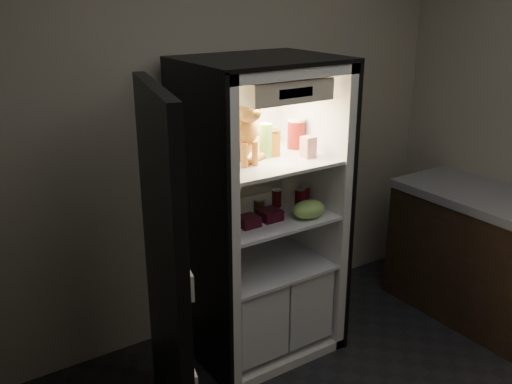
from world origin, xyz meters
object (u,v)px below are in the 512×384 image
(pepper_jar, at_px, (296,133))
(berry_box_left, at_px, (248,221))
(cream_carton, at_px, (308,147))
(grape_bag, at_px, (309,209))
(soda_can_c, at_px, (300,198))
(berry_box_right, at_px, (270,215))
(tabby_cat, at_px, (239,134))
(refrigerator, at_px, (257,232))
(mayo_tub, at_px, (253,141))
(salsa_jar, at_px, (273,143))
(soda_can_a, at_px, (277,198))
(parmesan_shaker, at_px, (266,140))
(condiment_jar, at_px, (259,206))
(soda_can_b, at_px, (304,195))

(pepper_jar, relative_size, berry_box_left, 1.62)
(cream_carton, relative_size, berry_box_left, 1.08)
(cream_carton, height_order, grape_bag, cream_carton)
(pepper_jar, distance_m, soda_can_c, 0.40)
(berry_box_left, bearing_deg, berry_box_right, 3.25)
(tabby_cat, height_order, grape_bag, tabby_cat)
(pepper_jar, bearing_deg, refrigerator, -176.81)
(mayo_tub, height_order, salsa_jar, salsa_jar)
(mayo_tub, bearing_deg, soda_can_c, -47.20)
(salsa_jar, xyz_separation_m, soda_can_a, (0.05, 0.03, -0.37))
(tabby_cat, relative_size, mayo_tub, 3.74)
(parmesan_shaker, bearing_deg, pepper_jar, 12.60)
(soda_can_a, bearing_deg, parmesan_shaker, -162.04)
(berry_box_left, bearing_deg, condiment_jar, 38.30)
(salsa_jar, bearing_deg, soda_can_c, -17.18)
(refrigerator, distance_m, parmesan_shaker, 0.60)
(refrigerator, relative_size, pepper_jar, 10.04)
(tabby_cat, height_order, soda_can_a, tabby_cat)
(tabby_cat, xyz_separation_m, grape_bag, (0.34, -0.24, -0.46))
(soda_can_c, distance_m, berry_box_right, 0.29)
(parmesan_shaker, height_order, soda_can_b, parmesan_shaker)
(berry_box_right, bearing_deg, parmesan_shaker, 66.68)
(soda_can_b, xyz_separation_m, berry_box_right, (-0.33, -0.09, -0.03))
(soda_can_c, distance_m, condiment_jar, 0.28)
(soda_can_b, distance_m, soda_can_c, 0.05)
(pepper_jar, xyz_separation_m, soda_can_a, (-0.16, -0.03, -0.39))
(tabby_cat, distance_m, parmesan_shaker, 0.19)
(refrigerator, distance_m, soda_can_b, 0.38)
(soda_can_a, height_order, soda_can_b, soda_can_b)
(tabby_cat, bearing_deg, cream_carton, -20.67)
(condiment_jar, bearing_deg, salsa_jar, 1.28)
(refrigerator, xyz_separation_m, condiment_jar, (-0.02, -0.04, 0.20))
(refrigerator, height_order, soda_can_c, refrigerator)
(cream_carton, xyz_separation_m, soda_can_a, (-0.10, 0.18, -0.36))
(parmesan_shaker, xyz_separation_m, grape_bag, (0.16, -0.22, -0.40))
(grape_bag, height_order, berry_box_right, grape_bag)
(mayo_tub, relative_size, soda_can_b, 0.94)
(grape_bag, bearing_deg, soda_can_b, 58.22)
(soda_can_b, height_order, berry_box_left, soda_can_b)
(refrigerator, relative_size, tabby_cat, 4.38)
(refrigerator, relative_size, berry_box_right, 15.12)
(refrigerator, xyz_separation_m, cream_carton, (0.23, -0.19, 0.56))
(salsa_jar, bearing_deg, tabby_cat, 177.29)
(tabby_cat, bearing_deg, refrigerator, 13.37)
(parmesan_shaker, relative_size, soda_can_b, 1.66)
(condiment_jar, height_order, grape_bag, grape_bag)
(refrigerator, relative_size, berry_box_left, 16.27)
(soda_can_a, height_order, berry_box_right, soda_can_a)
(cream_carton, relative_size, soda_can_c, 1.07)
(mayo_tub, bearing_deg, refrigerator, -113.18)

